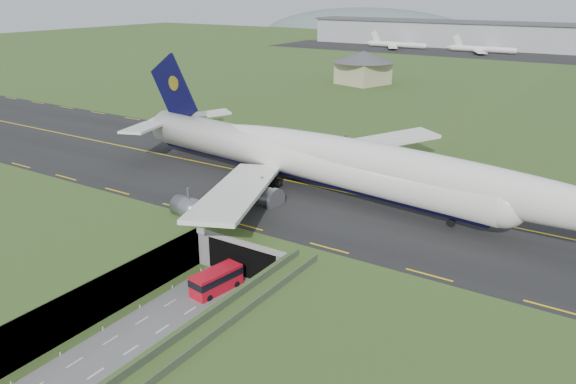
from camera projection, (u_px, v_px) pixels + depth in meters
The scene contains 10 objects.
ground at pixel (206, 302), 74.75m from camera, with size 900.00×900.00×0.00m, color #355622.
airfield_deck at pixel (204, 282), 73.72m from camera, with size 800.00×800.00×6.00m, color gray.
trench_road at pixel (165, 328), 68.79m from camera, with size 12.00×75.00×0.20m, color slate.
taxiway at pixel (327, 189), 98.74m from camera, with size 800.00×44.00×0.18m, color black.
tunnel_portal at pixel (275, 235), 86.81m from camera, with size 17.00×22.30×6.00m.
guideway at pixel (158, 376), 52.23m from camera, with size 3.00×53.00×7.05m.
jumbo_jet at pixel (333, 163), 93.84m from camera, with size 105.30×65.37×21.77m.
shuttle_tram at pixel (216, 280), 76.73m from camera, with size 3.96×7.92×3.09m.
service_building at pixel (363, 65), 205.72m from camera, with size 27.92×27.92×12.11m.
cargo_terminal at pixel (564, 38), 306.59m from camera, with size 320.00×67.00×15.60m.
Camera 1 is at (44.65, -48.89, 39.23)m, focal length 35.00 mm.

